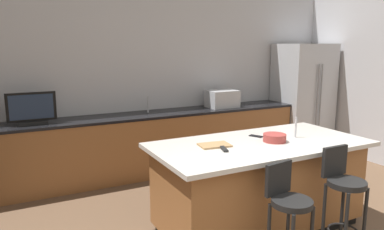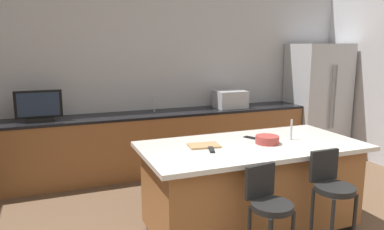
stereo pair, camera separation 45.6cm
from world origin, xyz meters
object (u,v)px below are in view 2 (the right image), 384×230
object	(u,v)px
kitchen_island	(251,187)
bar_stool_right	(331,198)
bar_stool_left	(268,214)
fruit_bowl	(267,140)
tv_remote	(211,150)
microwave	(230,99)
tv_monitor	(39,107)
cell_phone	(251,138)
cutting_board	(204,146)
refrigerator	(317,100)

from	to	relation	value
kitchen_island	bar_stool_right	bearing A→B (deg)	-66.47
kitchen_island	bar_stool_left	size ratio (longest dim) A/B	2.35
fruit_bowl	bar_stool_right	bearing A→B (deg)	-75.55
fruit_bowl	bar_stool_left	bearing A→B (deg)	-121.30
bar_stool_right	tv_remote	bearing A→B (deg)	138.44
microwave	tv_remote	size ratio (longest dim) A/B	2.82
kitchen_island	bar_stool_left	distance (m)	0.83
tv_monitor	bar_stool_right	bearing A→B (deg)	-50.54
tv_monitor	fruit_bowl	distance (m)	3.03
kitchen_island	microwave	size ratio (longest dim) A/B	4.68
microwave	cell_phone	xyz separation A→B (m)	(-0.74, -1.91, -0.12)
fruit_bowl	cutting_board	bearing A→B (deg)	167.85
refrigerator	tv_monitor	bearing A→B (deg)	179.83
bar_stool_left	tv_remote	xyz separation A→B (m)	(-0.19, 0.70, 0.38)
bar_stool_left	cutting_board	xyz separation A→B (m)	(-0.20, 0.86, 0.37)
microwave	tv_monitor	xyz separation A→B (m)	(-2.87, -0.05, 0.06)
cell_phone	bar_stool_left	bearing A→B (deg)	-137.93
tv_monitor	cutting_board	world-z (taller)	tv_monitor
bar_stool_left	tv_remote	size ratio (longest dim) A/B	5.63
kitchen_island	tv_remote	distance (m)	0.68
tv_monitor	tv_remote	distance (m)	2.64
tv_monitor	bar_stool_left	distance (m)	3.37
bar_stool_left	cutting_board	size ratio (longest dim) A/B	3.16
tv_remote	bar_stool_left	bearing A→B (deg)	-57.40
bar_stool_left	bar_stool_right	distance (m)	0.63
fruit_bowl	tv_remote	size ratio (longest dim) A/B	1.39
refrigerator	bar_stool_left	xyz separation A→B (m)	(-2.84, -2.83, -0.40)
refrigerator	cutting_board	distance (m)	3.62
microwave	tv_remote	xyz separation A→B (m)	(-1.34, -2.20, -0.11)
refrigerator	tv_remote	distance (m)	3.70
tv_monitor	fruit_bowl	size ratio (longest dim) A/B	2.50
refrigerator	kitchen_island	bearing A→B (deg)	-140.97
microwave	bar_stool_right	world-z (taller)	microwave
refrigerator	cell_phone	xyz separation A→B (m)	(-2.43, -1.84, -0.03)
kitchen_island	fruit_bowl	xyz separation A→B (m)	(0.15, -0.04, 0.50)
refrigerator	microwave	distance (m)	1.69
bar_stool_right	cell_phone	distance (m)	1.08
bar_stool_right	cell_phone	world-z (taller)	bar_stool_right
tv_monitor	fruit_bowl	bearing A→B (deg)	-44.42
microwave	bar_stool_left	bearing A→B (deg)	-111.67
microwave	refrigerator	bearing A→B (deg)	-2.21
refrigerator	bar_stool_right	bearing A→B (deg)	-127.83
fruit_bowl	tv_remote	xyz separation A→B (m)	(-0.63, -0.03, -0.03)
refrigerator	bar_stool_left	world-z (taller)	refrigerator
refrigerator	fruit_bowl	size ratio (longest dim) A/B	8.22
bar_stool_left	cutting_board	bearing A→B (deg)	94.45
kitchen_island	bar_stool_right	distance (m)	0.86
bar_stool_left	cell_phone	size ratio (longest dim) A/B	6.38
kitchen_island	bar_stool_right	xyz separation A→B (m)	(0.34, -0.78, 0.14)
bar_stool_left	cutting_board	world-z (taller)	bar_stool_left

